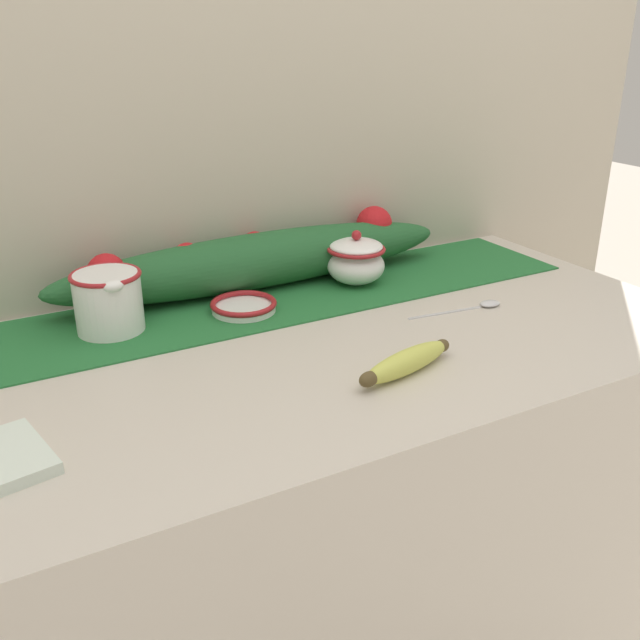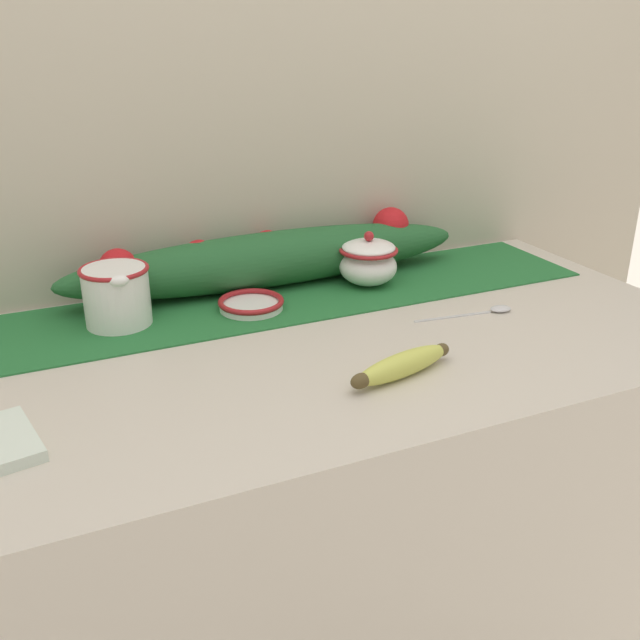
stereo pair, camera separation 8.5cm
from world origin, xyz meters
The scene contains 9 objects.
countertop centered at (0.00, 0.00, 0.46)m, with size 1.33×0.69×0.92m, color beige.
back_wall centered at (0.00, 0.37, 1.20)m, with size 2.13×0.04×2.40m, color #B7AD99.
table_runner centered at (0.00, 0.20, 0.92)m, with size 1.23×0.26×0.00m, color #236B33.
cream_pitcher centered at (-0.32, 0.21, 0.97)m, with size 0.12×0.14×0.11m.
sugar_bowl centered at (0.18, 0.20, 0.97)m, with size 0.12×0.12×0.11m.
small_dish centered at (-0.08, 0.17, 0.93)m, with size 0.12×0.12×0.02m.
banana centered at (0.04, -0.17, 0.93)m, with size 0.20×0.08×0.04m.
spoon centered at (0.32, -0.02, 0.92)m, with size 0.19×0.04×0.01m.
poinsettia_garland centered at (0.00, 0.28, 0.98)m, with size 0.84×0.12×0.13m.
Camera 1 is at (-0.55, -0.96, 1.41)m, focal length 40.00 mm.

